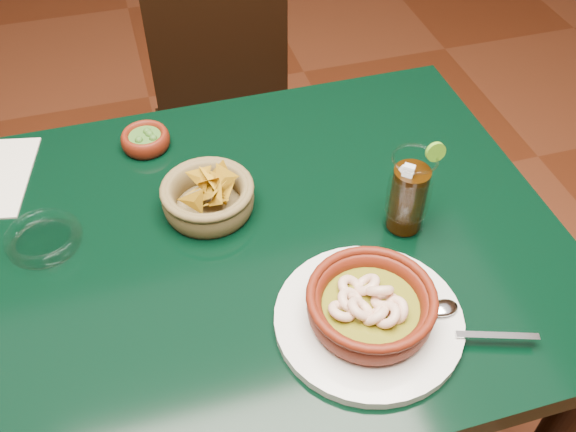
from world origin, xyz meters
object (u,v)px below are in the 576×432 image
object	(u,v)px
chip_basket	(208,197)
dining_chair	(229,119)
cola_drink	(409,194)
shrimp_plate	(370,309)
dining_table	(208,287)

from	to	relation	value
chip_basket	dining_chair	bearing A→B (deg)	76.27
cola_drink	chip_basket	bearing A→B (deg)	157.03
shrimp_plate	chip_basket	bearing A→B (deg)	120.77
shrimp_plate	dining_chair	bearing A→B (deg)	91.84
shrimp_plate	cola_drink	bearing A→B (deg)	52.91
dining_chair	chip_basket	distance (m)	0.70
shrimp_plate	chip_basket	xyz separation A→B (m)	(-0.18, 0.30, -0.00)
dining_chair	cola_drink	distance (m)	0.84
dining_table	chip_basket	distance (m)	0.16
shrimp_plate	dining_table	bearing A→B (deg)	134.94
shrimp_plate	cola_drink	size ratio (longest dim) A/B	2.11
dining_table	shrimp_plate	world-z (taller)	shrimp_plate
dining_table	shrimp_plate	size ratio (longest dim) A/B	3.33
dining_table	cola_drink	distance (m)	0.38
shrimp_plate	cola_drink	world-z (taller)	cola_drink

